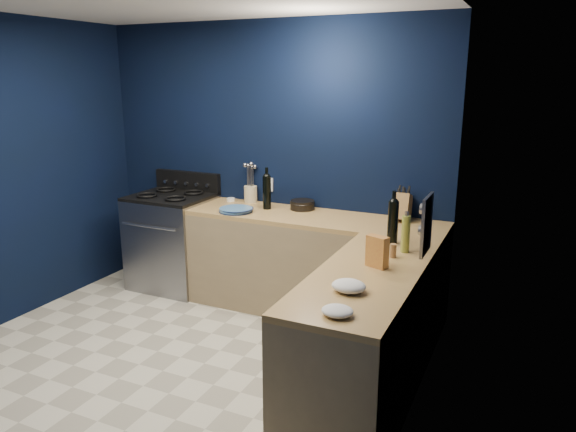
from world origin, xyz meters
The scene contains 26 objects.
floor centered at (0.00, 0.00, -0.01)m, with size 3.50×3.50×0.02m, color beige.
wall_back centered at (0.00, 1.76, 1.30)m, with size 3.50×0.02×2.60m, color black.
wall_right centered at (1.76, 0.00, 1.30)m, with size 0.02×3.50×2.60m, color black.
cab_back centered at (0.60, 1.44, 0.43)m, with size 2.30×0.63×0.86m, color #8D7754.
top_back centered at (0.60, 1.44, 0.88)m, with size 2.30×0.63×0.04m, color olive.
cab_right centered at (1.44, 0.29, 0.43)m, with size 0.63×1.67×0.86m, color #8D7754.
top_right centered at (1.44, 0.29, 0.88)m, with size 0.63×1.67×0.04m, color olive.
gas_range centered at (-0.93, 1.42, 0.46)m, with size 0.76×0.66×0.92m, color gray.
oven_door centered at (-0.93, 1.10, 0.45)m, with size 0.59×0.02×0.42m, color black.
cooktop centered at (-0.93, 1.42, 0.94)m, with size 0.76×0.66×0.03m, color black.
backguard centered at (-0.93, 1.72, 1.04)m, with size 0.76×0.06×0.20m, color black.
spice_panel centered at (1.74, 0.55, 1.18)m, with size 0.02×0.28×0.38m, color gray.
wall_outlet centered at (0.00, 1.74, 1.08)m, with size 0.09×0.02×0.13m, color white.
plate_stack centered at (-0.10, 1.28, 0.92)m, with size 0.30×0.30×0.04m, color teal.
ramekin centered at (-0.37, 1.63, 0.92)m, with size 0.08×0.08×0.03m, color white.
utensil_crock centered at (-0.17, 1.68, 0.98)m, with size 0.13×0.13×0.16m, color beige.
wine_bottle_back centered at (0.10, 1.51, 1.05)m, with size 0.08×0.08×0.31m, color black.
lemon_basket centered at (0.41, 1.62, 0.94)m, with size 0.22×0.22×0.08m, color black.
knife_block centered at (1.33, 1.64, 1.01)m, with size 0.12×0.20×0.22m, color olive.
wine_bottle_right centered at (1.42, 0.96, 1.06)m, with size 0.08×0.08×0.31m, color black.
oil_bottle centered at (1.55, 0.79, 1.03)m, with size 0.06×0.06×0.26m, color olive.
spice_jar_near centered at (1.51, 0.64, 0.95)m, with size 0.04×0.04×0.10m, color olive.
spice_jar_far centered at (1.45, 0.48, 0.94)m, with size 0.04×0.04×0.09m, color olive.
crouton_bag centered at (1.46, 0.41, 1.00)m, with size 0.14×0.07×0.21m, color #A72E28.
towel_front centered at (1.43, -0.06, 0.94)m, with size 0.20×0.17×0.07m, color white.
towel_end centered at (1.48, -0.39, 0.93)m, with size 0.17×0.15×0.05m, color white.
Camera 1 is at (2.33, -2.83, 2.10)m, focal length 33.73 mm.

